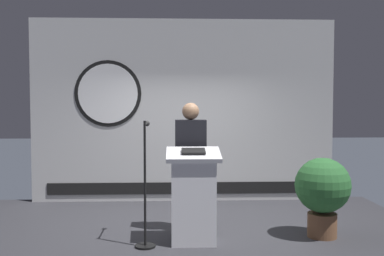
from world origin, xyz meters
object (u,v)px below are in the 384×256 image
(podium, at_px, (193,197))
(potted_plant, at_px, (323,190))
(speaker_person, at_px, (191,166))
(microphone_stand, at_px, (145,201))

(podium, bearing_deg, potted_plant, 5.37)
(podium, distance_m, speaker_person, 0.57)
(microphone_stand, bearing_deg, potted_plant, 6.33)
(speaker_person, distance_m, potted_plant, 1.68)
(speaker_person, xyz_separation_m, microphone_stand, (-0.55, -0.57, -0.33))
(microphone_stand, distance_m, potted_plant, 2.19)
(microphone_stand, bearing_deg, speaker_person, 46.08)
(speaker_person, distance_m, microphone_stand, 0.86)
(speaker_person, height_order, microphone_stand, speaker_person)
(microphone_stand, height_order, potted_plant, microphone_stand)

